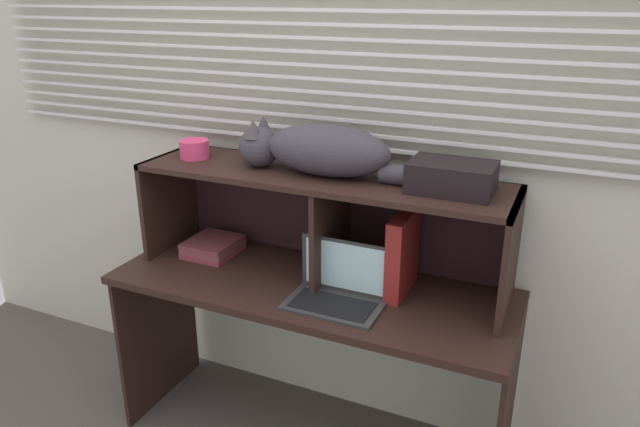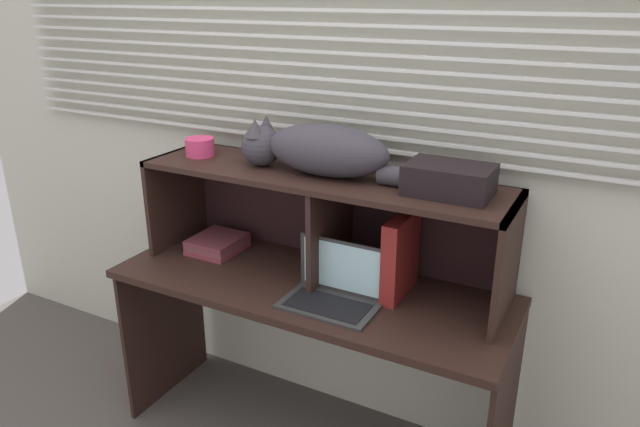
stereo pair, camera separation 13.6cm
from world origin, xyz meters
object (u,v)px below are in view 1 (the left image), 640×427
book_stack (213,246)px  small_basket (194,149)px  laptop (338,290)px  binder_upright (403,253)px  cat (318,150)px  storage_box (452,177)px

book_stack → small_basket: small_basket is taller
laptop → binder_upright: binder_upright is taller
cat → laptop: 0.51m
cat → storage_box: bearing=0.0°
small_basket → book_stack: bearing=-2.7°
laptop → storage_box: bearing=27.0°
cat → binder_upright: (0.33, 0.00, -0.35)m
cat → small_basket: size_ratio=6.73×
cat → book_stack: size_ratio=3.50×
cat → laptop: size_ratio=2.33×
laptop → small_basket: (-0.70, 0.17, 0.40)m
book_stack → storage_box: size_ratio=0.80×
laptop → small_basket: small_basket is taller
cat → storage_box: (0.49, 0.00, -0.04)m
cat → laptop: bearing=-47.9°
small_basket → cat: bearing=-0.0°
storage_box → laptop: bearing=-153.0°
book_stack → storage_box: bearing=0.2°
storage_box → book_stack: bearing=-179.8°
cat → small_basket: 0.55m
small_basket → storage_box: 1.03m
laptop → book_stack: size_ratio=1.51×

